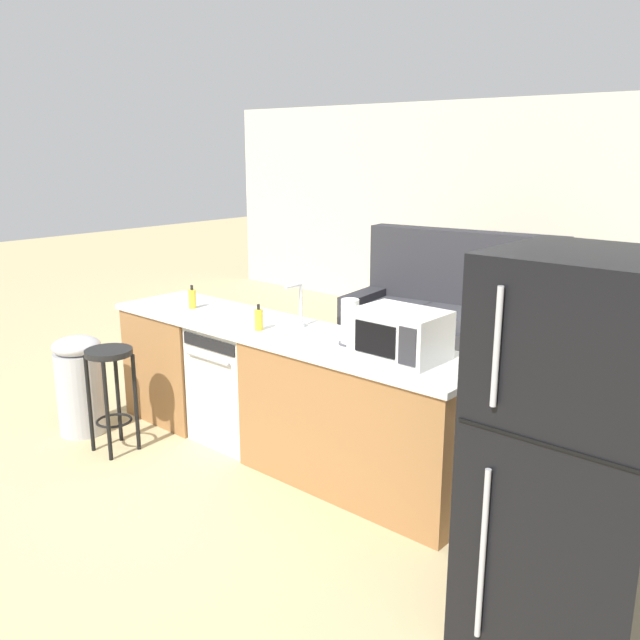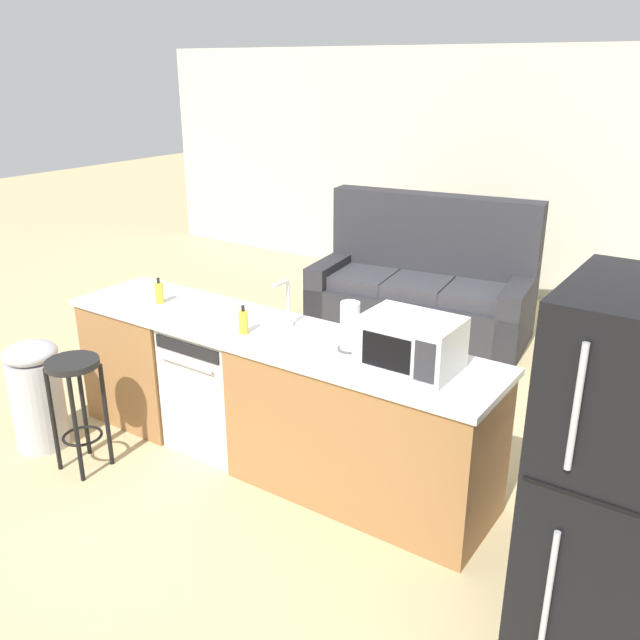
{
  "view_description": "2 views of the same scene",
  "coord_description": "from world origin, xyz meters",
  "views": [
    {
      "loc": [
        3.21,
        -3.09,
        2.08
      ],
      "look_at": [
        0.13,
        0.42,
        0.87
      ],
      "focal_mm": 38.0,
      "sensor_mm": 36.0,
      "label": 1
    },
    {
      "loc": [
        2.56,
        -2.97,
        2.41
      ],
      "look_at": [
        0.37,
        0.24,
        0.93
      ],
      "focal_mm": 38.0,
      "sensor_mm": 36.0,
      "label": 2
    }
  ],
  "objects": [
    {
      "name": "refrigerator",
      "position": [
        2.35,
        -0.55,
        0.85
      ],
      "size": [
        0.72,
        0.73,
        1.7
      ],
      "color": "black",
      "rests_on": "ground_plane"
    },
    {
      "name": "paper_towel_roll",
      "position": [
        0.72,
        0.02,
        1.04
      ],
      "size": [
        0.14,
        0.14,
        0.28
      ],
      "color": "#4C4C51",
      "rests_on": "kitchen_counter"
    },
    {
      "name": "soap_bottle",
      "position": [
        0.07,
        -0.13,
        0.97
      ],
      "size": [
        0.06,
        0.06,
        0.18
      ],
      "color": "yellow",
      "rests_on": "kitchen_counter"
    },
    {
      "name": "dishwasher",
      "position": [
        -0.25,
        -0.0,
        0.42
      ],
      "size": [
        0.58,
        0.61,
        0.84
      ],
      "color": "silver",
      "rests_on": "ground_plane"
    },
    {
      "name": "trash_bin",
      "position": [
        -1.23,
        -0.73,
        0.38
      ],
      "size": [
        0.35,
        0.35,
        0.74
      ],
      "color": "#B7B7BC",
      "rests_on": "ground_plane"
    },
    {
      "name": "couch",
      "position": [
        -0.08,
        2.64,
        0.39
      ],
      "size": [
        2.11,
        1.17,
        1.27
      ],
      "color": "#2D2D33",
      "rests_on": "ground_plane"
    },
    {
      "name": "wall_back",
      "position": [
        0.3,
        4.2,
        1.3
      ],
      "size": [
        10.0,
        0.06,
        2.6
      ],
      "color": "beige",
      "rests_on": "ground_plane"
    },
    {
      "name": "microwave",
      "position": [
        1.11,
        -0.0,
        1.04
      ],
      "size": [
        0.5,
        0.37,
        0.28
      ],
      "color": "white",
      "rests_on": "kitchen_counter"
    },
    {
      "name": "ground_plane",
      "position": [
        0.0,
        0.0,
        0.0
      ],
      "size": [
        24.0,
        24.0,
        0.0
      ],
      "primitive_type": "plane",
      "color": "tan"
    },
    {
      "name": "bar_stool",
      "position": [
        -0.77,
        -0.74,
        0.54
      ],
      "size": [
        0.32,
        0.32,
        0.74
      ],
      "color": "black",
      "rests_on": "ground_plane"
    },
    {
      "name": "kettle",
      "position": [
        2.18,
        0.68,
        0.99
      ],
      "size": [
        0.21,
        0.17,
        0.19
      ],
      "color": "#B2B2B7",
      "rests_on": "stove_range"
    },
    {
      "name": "kitchen_counter",
      "position": [
        0.24,
        0.0,
        0.42
      ],
      "size": [
        2.94,
        0.66,
        0.9
      ],
      "color": "#9E6B3D",
      "rests_on": "ground_plane"
    },
    {
      "name": "sink_faucet",
      "position": [
        0.21,
        0.11,
        1.03
      ],
      "size": [
        0.07,
        0.18,
        0.3
      ],
      "color": "silver",
      "rests_on": "kitchen_counter"
    },
    {
      "name": "dish_soap_bottle",
      "position": [
        -0.75,
        -0.03,
        0.97
      ],
      "size": [
        0.06,
        0.06,
        0.18
      ],
      "color": "yellow",
      "rests_on": "kitchen_counter"
    }
  ]
}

